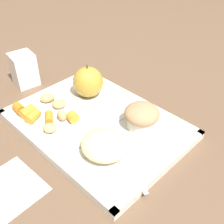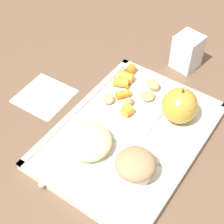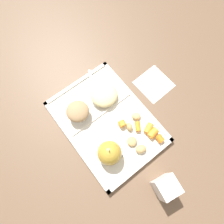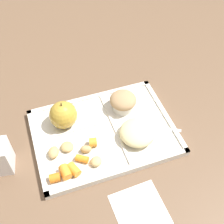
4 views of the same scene
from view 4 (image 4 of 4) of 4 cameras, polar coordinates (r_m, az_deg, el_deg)
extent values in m
plane|color=brown|center=(0.86, -1.55, -4.30)|extent=(6.00, 6.00, 0.00)
cube|color=silver|center=(0.85, -1.56, -4.00)|extent=(0.40, 0.29, 0.02)
cube|color=silver|center=(0.77, 1.69, -11.39)|extent=(0.40, 0.01, 0.01)
cube|color=silver|center=(0.93, -4.24, 2.90)|extent=(0.40, 0.01, 0.01)
cube|color=silver|center=(0.83, -14.37, -6.98)|extent=(0.01, 0.29, 0.01)
cube|color=silver|center=(0.90, 10.20, -0.28)|extent=(0.01, 0.29, 0.01)
cube|color=silver|center=(0.85, 0.50, -3.01)|extent=(0.01, 0.26, 0.01)
cube|color=silver|center=(0.85, -8.60, -3.87)|extent=(0.17, 0.01, 0.01)
sphere|color=#B79333|center=(0.84, -9.45, -0.55)|extent=(0.08, 0.08, 0.08)
cylinder|color=#4C381E|center=(0.81, -9.83, 1.37)|extent=(0.00, 0.00, 0.01)
cylinder|color=silver|center=(0.89, 2.13, 1.34)|extent=(0.06, 0.06, 0.03)
ellipsoid|color=tan|center=(0.87, 2.17, 2.34)|extent=(0.08, 0.08, 0.04)
cylinder|color=orange|center=(0.79, -5.82, -9.03)|extent=(0.04, 0.03, 0.02)
cylinder|color=orange|center=(0.81, -3.72, -5.90)|extent=(0.03, 0.03, 0.02)
cylinder|color=orange|center=(0.77, -7.41, -11.03)|extent=(0.03, 0.04, 0.02)
cylinder|color=orange|center=(0.77, -11.07, -12.45)|extent=(0.03, 0.02, 0.02)
cylinder|color=orange|center=(0.77, -9.06, -11.43)|extent=(0.03, 0.04, 0.03)
ellipsoid|color=tan|center=(0.81, -11.31, -7.71)|extent=(0.04, 0.05, 0.02)
ellipsoid|color=tan|center=(0.80, -5.09, -7.21)|extent=(0.04, 0.03, 0.02)
ellipsoid|color=tan|center=(0.81, -8.72, -6.71)|extent=(0.05, 0.05, 0.02)
ellipsoid|color=tan|center=(0.78, -3.09, -9.57)|extent=(0.04, 0.04, 0.02)
ellipsoid|color=beige|center=(0.82, 4.96, -3.98)|extent=(0.10, 0.10, 0.04)
sphere|color=brown|center=(0.83, 3.24, -3.23)|extent=(0.03, 0.03, 0.03)
sphere|color=brown|center=(0.82, 4.12, -4.45)|extent=(0.04, 0.04, 0.04)
cube|color=white|center=(0.86, 9.72, -3.23)|extent=(0.10, 0.06, 0.00)
cube|color=white|center=(0.86, 5.12, -2.79)|extent=(0.04, 0.03, 0.00)
cylinder|color=white|center=(0.86, 3.59, -2.14)|extent=(0.02, 0.01, 0.00)
cylinder|color=white|center=(0.86, 3.53, -2.63)|extent=(0.02, 0.01, 0.00)
cylinder|color=white|center=(0.85, 3.48, -3.12)|extent=(0.02, 0.01, 0.00)
cube|color=white|center=(0.75, 5.41, -18.31)|extent=(0.13, 0.13, 0.00)
camera|label=1|loc=(0.60, 48.19, 7.18)|focal=44.93mm
camera|label=2|loc=(0.91, 24.82, 41.48)|focal=55.95mm
camera|label=3|loc=(0.59, -32.22, 46.19)|focal=31.89mm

